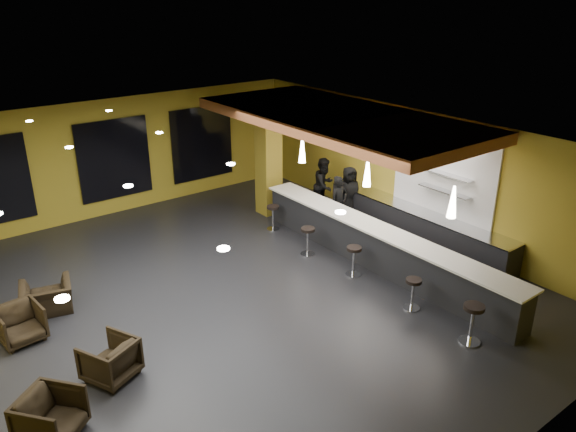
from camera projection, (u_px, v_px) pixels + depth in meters
floor at (232, 298)px, 12.76m from camera, size 12.00×13.00×0.10m
ceiling at (225, 144)px, 11.38m from camera, size 12.00×13.00×0.10m
wall_back at (113, 157)px, 16.86m from camera, size 12.00×0.10×3.50m
wall_front at (497, 384)px, 7.28m from camera, size 12.00×0.10×3.50m
wall_right at (415, 172)px, 15.48m from camera, size 0.10×13.00×3.50m
wood_soffit at (338, 118)px, 14.44m from camera, size 3.60×8.00×0.28m
window_center at (114, 159)px, 16.80m from camera, size 2.20×0.06×2.40m
window_right at (202, 143)px, 18.49m from camera, size 2.20×0.06×2.40m
tile_backsplash at (443, 173)px, 14.61m from camera, size 0.06×3.20×2.40m
bar_counter at (378, 249)px, 13.88m from camera, size 0.60×8.00×1.00m
bar_top at (379, 229)px, 13.68m from camera, size 0.78×8.10×0.05m
prep_counter at (415, 225)px, 15.40m from camera, size 0.70×6.00×0.86m
prep_top at (417, 210)px, 15.22m from camera, size 0.72×6.00×0.03m
wall_shelf_lower at (445, 191)px, 14.53m from camera, size 0.30×1.50×0.03m
wall_shelf_upper at (446, 174)px, 14.36m from camera, size 0.30×1.50×0.03m
column at (268, 158)px, 16.76m from camera, size 0.60×0.60×3.50m
pendant_0 at (453, 202)px, 11.70m from camera, size 0.20×0.20×0.70m
pendant_1 at (367, 172)px, 13.53m from camera, size 0.20×0.20×0.70m
pendant_2 at (302, 150)px, 15.36m from camera, size 0.20×0.20×0.70m
staff_a at (339, 203)px, 15.96m from camera, size 0.59×0.39×1.58m
staff_b at (324, 185)px, 17.16m from camera, size 0.99×0.87×1.72m
staff_c at (349, 193)px, 16.67m from camera, size 0.90×0.70×1.62m
armchair_a at (51, 417)px, 8.64m from camera, size 1.19×1.20×0.78m
armchair_b at (110, 359)px, 9.97m from camera, size 1.10×1.11×0.77m
armchair_c at (20, 324)px, 11.02m from camera, size 0.87×0.89×0.75m
armchair_d at (47, 298)px, 12.03m from camera, size 1.22×1.12×0.67m
bar_stool_0 at (473, 319)px, 10.89m from camera, size 0.43×0.43×0.84m
bar_stool_1 at (413, 290)px, 12.08m from camera, size 0.37×0.37×0.72m
bar_stool_2 at (354, 257)px, 13.48m from camera, size 0.38×0.38×0.75m
bar_stool_3 at (308, 238)px, 14.51m from camera, size 0.38×0.38×0.76m
bar_stool_4 at (273, 214)px, 16.02m from camera, size 0.37×0.37×0.73m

